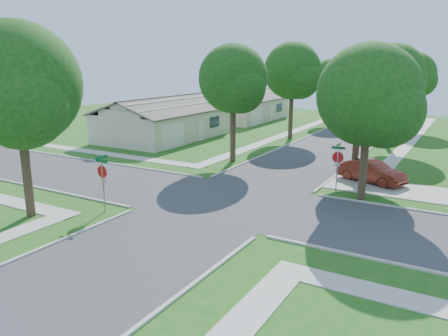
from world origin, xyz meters
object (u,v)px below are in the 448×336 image
Objects in this scene: tree_e_far at (413,77)px; house_nw_far at (242,108)px; tree_w_mid at (293,73)px; car_curb_west at (352,115)px; house_nw_near at (164,123)px; tree_w_far at (331,79)px; stop_sign_sw at (102,174)px; tree_sw_corner at (19,90)px; tree_e_near at (361,93)px; car_driveway at (371,172)px; stop_sign_ne at (338,159)px; tree_e_mid at (394,78)px; car_curb_east at (375,122)px; tree_w_near at (234,82)px; tree_ne_corner at (370,100)px.

house_nw_far is at bearing -174.47° from tree_e_far.
tree_w_mid is 2.09× the size of car_curb_west.
house_nw_near is 2.97× the size of car_curb_west.
tree_w_far is (-0.01, 13.00, -0.98)m from tree_w_mid.
tree_sw_corner is (-2.74, -2.29, 4.23)m from stop_sign_sw.
tree_w_far is at bearing -180.00° from tree_e_far.
tree_e_near reaches higher than car_driveway.
car_driveway is at bearing 50.11° from stop_sign_sw.
car_driveway is (10.70, 12.80, -1.31)m from stop_sign_sw.
car_curb_west is (1.44, 18.61, -5.82)m from tree_w_mid.
tree_w_far is at bearing 42.70° from car_driveway.
tree_w_mid is at bearing 119.80° from stop_sign_ne.
car_curb_east is at bearing 106.47° from tree_e_mid.
house_nw_near is 1.00× the size of house_nw_far.
tree_w_far is at bearing 165.13° from car_curb_east.
tree_w_near reaches higher than tree_w_far.
house_nw_near is (-11.35, 5.99, -4.60)m from tree_w_near.
tree_ne_corner is at bearing 39.07° from tree_sw_corner.
house_nw_far is 32.49m from car_driveway.
stop_sign_ne is 30.96m from tree_w_far.
house_nw_far is 3.10× the size of car_driveway.
tree_e_mid reaches higher than tree_e_far.
tree_sw_corner reaches higher than car_curb_east.
tree_e_far is 0.64× the size of house_nw_near.
car_curb_west is at bearing 30.77° from house_nw_far.
tree_e_mid reaches higher than tree_e_near.
tree_sw_corner reaches higher than tree_ne_corner.
car_curb_east is at bearing 100.15° from tree_ne_corner.
car_curb_east is (-5.16, 28.84, -4.82)m from tree_ne_corner.
tree_sw_corner is at bearing -140.93° from tree_ne_corner.
house_nw_near reaches higher than car_driveway.
house_nw_near is (-11.35, -6.01, -4.97)m from tree_w_mid.
tree_ne_corner is at bearing -84.55° from tree_e_mid.
tree_ne_corner is (1.66, -0.49, 3.56)m from stop_sign_ne.
stop_sign_ne is 11.07m from tree_w_near.
tree_w_near is at bearing 180.00° from tree_e_near.
tree_w_far is 7.59m from car_curb_east.
stop_sign_ne is 0.37× the size of tree_w_far.
stop_sign_sw is 13.29m from stop_sign_ne.
tree_w_mid is 16.56m from house_nw_far.
car_curb_west is (12.79, 7.62, -0.85)m from house_nw_far.
stop_sign_ne is 0.32× the size of tree_e_mid.
car_driveway is at bearing -17.41° from house_nw_near.
tree_sw_corner reaches higher than tree_w_far.
tree_w_far is 0.59× the size of house_nw_near.
tree_w_mid reaches higher than car_driveway.
tree_ne_corner is 6.25m from car_driveway.
car_curb_east is at bearing 98.40° from tree_e_near.
tree_e_near is 0.90× the size of tree_e_mid.
car_curb_east is at bearing 81.12° from stop_sign_sw.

